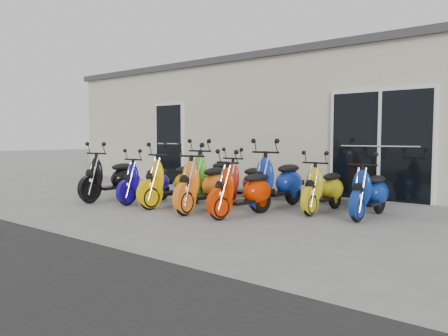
{
  "coord_description": "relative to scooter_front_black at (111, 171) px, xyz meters",
  "views": [
    {
      "loc": [
        5.53,
        -6.28,
        1.37
      ],
      "look_at": [
        0.0,
        0.6,
        0.75
      ],
      "focal_mm": 35.0,
      "sensor_mm": 36.0,
      "label": 1
    }
  ],
  "objects": [
    {
      "name": "scooter_back_blue",
      "position": [
        3.44,
        1.32,
        0.04
      ],
      "size": [
        0.7,
        1.85,
        1.36
      ],
      "primitive_type": null,
      "rotation": [
        0.0,
        0.0,
        -0.02
      ],
      "color": "#102C99",
      "rests_on": "ground"
    },
    {
      "name": "ground",
      "position": [
        2.34,
        0.44,
        -0.64
      ],
      "size": [
        80.0,
        80.0,
        0.0
      ],
      "primitive_type": "plane",
      "color": "gray",
      "rests_on": "ground"
    },
    {
      "name": "roof_cap",
      "position": [
        2.34,
        5.64,
        2.64
      ],
      "size": [
        14.2,
        6.2,
        0.16
      ],
      "primitive_type": "cube",
      "color": "#3F3F42",
      "rests_on": "building"
    },
    {
      "name": "scooter_back_yellow",
      "position": [
        4.33,
        1.47,
        -0.07
      ],
      "size": [
        0.56,
        1.55,
        1.14
      ],
      "primitive_type": null,
      "rotation": [
        0.0,
        0.0,
        -0.0
      ],
      "color": "gold",
      "rests_on": "ground"
    },
    {
      "name": "scooter_front_orange_a",
      "position": [
        1.7,
        0.25,
        -0.0
      ],
      "size": [
        0.75,
        1.77,
        1.28
      ],
      "primitive_type": null,
      "rotation": [
        0.0,
        0.0,
        -0.07
      ],
      "color": "#EDB301",
      "rests_on": "ground"
    },
    {
      "name": "door_right",
      "position": [
        4.94,
        2.61,
        0.62
      ],
      "size": [
        2.02,
        0.08,
        2.22
      ],
      "primitive_type": "cube",
      "color": "black",
      "rests_on": "front_step"
    },
    {
      "name": "building",
      "position": [
        2.34,
        5.64,
        0.96
      ],
      "size": [
        14.0,
        6.0,
        3.2
      ],
      "primitive_type": "cube",
      "color": "beige",
      "rests_on": "ground"
    },
    {
      "name": "scooter_front_red",
      "position": [
        3.42,
        0.21,
        -0.05
      ],
      "size": [
        0.8,
        1.66,
        1.18
      ],
      "primitive_type": null,
      "rotation": [
        0.0,
        0.0,
        -0.15
      ],
      "color": "red",
      "rests_on": "ground"
    },
    {
      "name": "scooter_back_red",
      "position": [
        2.54,
        1.45,
        -0.05
      ],
      "size": [
        0.6,
        1.6,
        1.17
      ],
      "primitive_type": null,
      "rotation": [
        0.0,
        0.0,
        -0.01
      ],
      "color": "#B4251B",
      "rests_on": "ground"
    },
    {
      "name": "front_step",
      "position": [
        2.34,
        2.46,
        -0.57
      ],
      "size": [
        14.0,
        0.4,
        0.15
      ],
      "primitive_type": "cube",
      "color": "gray",
      "rests_on": "ground"
    },
    {
      "name": "scooter_front_black",
      "position": [
        0.0,
        0.0,
        0.0
      ],
      "size": [
        0.86,
        1.8,
        1.28
      ],
      "primitive_type": null,
      "rotation": [
        0.0,
        0.0,
        0.14
      ],
      "color": "black",
      "rests_on": "ground"
    },
    {
      "name": "scooter_front_orange_b",
      "position": [
        2.54,
        0.2,
        0.0
      ],
      "size": [
        0.85,
        1.81,
        1.29
      ],
      "primitive_type": null,
      "rotation": [
        0.0,
        0.0,
        0.13
      ],
      "color": "orange",
      "rests_on": "ground"
    },
    {
      "name": "door_left",
      "position": [
        -0.86,
        2.61,
        0.62
      ],
      "size": [
        1.07,
        0.08,
        2.22
      ],
      "primitive_type": "cube",
      "color": "black",
      "rests_on": "front_step"
    },
    {
      "name": "scooter_back_green",
      "position": [
        1.78,
        1.33,
        0.03
      ],
      "size": [
        0.74,
        1.85,
        1.35
      ],
      "primitive_type": null,
      "rotation": [
        0.0,
        0.0,
        0.04
      ],
      "color": "green",
      "rests_on": "ground"
    },
    {
      "name": "scooter_front_blue",
      "position": [
        0.89,
        0.24,
        -0.07
      ],
      "size": [
        0.65,
        1.58,
        1.14
      ],
      "primitive_type": null,
      "rotation": [
        0.0,
        0.0,
        0.06
      ],
      "color": "#110381",
      "rests_on": "ground"
    },
    {
      "name": "scooter_back_extra",
      "position": [
        5.18,
        1.47,
        -0.07
      ],
      "size": [
        0.56,
        1.55,
        1.14
      ],
      "primitive_type": null,
      "rotation": [
        0.0,
        0.0,
        -0.0
      ],
      "color": "navy",
      "rests_on": "ground"
    }
  ]
}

